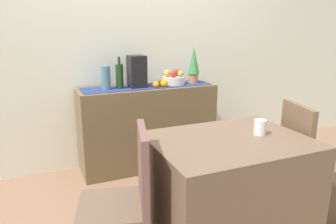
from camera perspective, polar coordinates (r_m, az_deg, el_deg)
name	(u,v)px	position (r m, az deg, el deg)	size (l,w,h in m)	color
ground_plane	(180,211)	(2.72, 2.10, -17.29)	(6.40, 6.40, 0.02)	#85624C
room_wall_rear	(133,36)	(3.40, -6.33, 13.41)	(6.40, 0.06, 2.70)	silver
sideboard_console	(148,127)	(3.33, -3.58, -2.71)	(1.39, 0.42, 0.86)	brown
table_runner	(148,86)	(3.22, -3.70, 4.61)	(1.31, 0.32, 0.01)	navy
fruit_bowl	(174,80)	(3.32, 1.04, 5.70)	(0.23, 0.23, 0.08)	silver
apple_rear	(176,72)	(3.38, 1.39, 7.18)	(0.08, 0.08, 0.08)	red
apple_right	(173,74)	(3.27, 0.93, 6.83)	(0.07, 0.07, 0.07)	#B52727
apple_left	(181,74)	(3.30, 2.27, 6.88)	(0.06, 0.06, 0.06)	#91A136
apple_front	(167,73)	(3.32, -0.18, 7.00)	(0.07, 0.07, 0.07)	gold
wine_bottle	(120,76)	(3.12, -8.69, 6.41)	(0.07, 0.07, 0.31)	#1C3918
coffee_maker	(137,72)	(3.17, -5.63, 7.22)	(0.16, 0.18, 0.32)	black
ceramic_vase	(106,78)	(3.10, -11.11, 6.02)	(0.09, 0.09, 0.23)	slate
potted_plant	(194,64)	(3.40, 4.63, 8.62)	(0.12, 0.12, 0.39)	#AD6D4A
orange_loose_near_bowl	(161,83)	(3.25, -1.20, 5.25)	(0.07, 0.07, 0.07)	orange
orange_loose_end	(156,85)	(3.15, -2.16, 4.93)	(0.07, 0.07, 0.07)	orange
orange_loose_far	(164,84)	(3.17, -0.69, 5.12)	(0.08, 0.08, 0.08)	orange
dining_table	(227,190)	(2.26, 10.62, -13.65)	(1.01, 0.77, 0.74)	brown
coffee_cup	(260,127)	(2.22, 16.18, -2.64)	(0.08, 0.08, 0.10)	silver
chair_by_corner	(310,183)	(2.77, 24.18, -11.54)	(0.48, 0.48, 0.90)	brown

